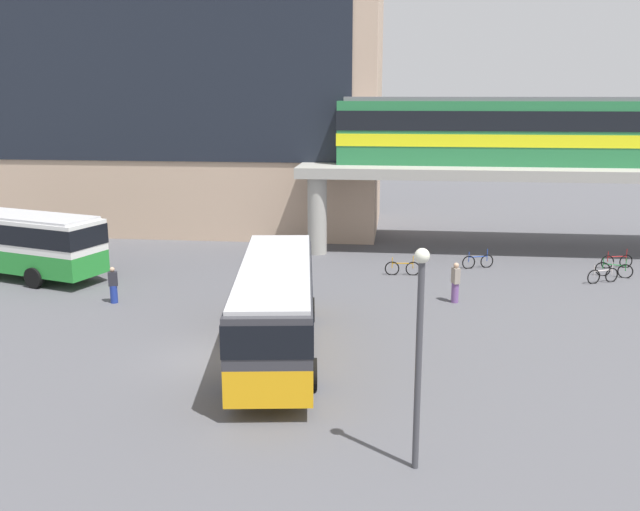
{
  "coord_description": "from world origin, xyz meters",
  "views": [
    {
      "loc": [
        6.42,
        -22.16,
        8.97
      ],
      "look_at": [
        3.13,
        6.72,
        2.2
      ],
      "focal_mm": 39.02,
      "sensor_mm": 36.0,
      "label": 1
    }
  ],
  "objects": [
    {
      "name": "ground_plane",
      "position": [
        0.0,
        10.0,
        0.0
      ],
      "size": [
        120.0,
        120.0,
        0.0
      ],
      "primitive_type": "plane",
      "color": "#515156"
    },
    {
      "name": "station_building",
      "position": [
        -9.31,
        24.87,
        9.17
      ],
      "size": [
        28.63,
        11.31,
        18.33
      ],
      "color": "tan",
      "rests_on": "ground_plane"
    },
    {
      "name": "elevated_platform",
      "position": [
        14.13,
        19.26,
        4.28
      ],
      "size": [
        26.97,
        6.89,
        4.97
      ],
      "color": "#9E9B93",
      "rests_on": "ground_plane"
    },
    {
      "name": "train",
      "position": [
        12.18,
        19.26,
        6.94
      ],
      "size": [
        18.78,
        2.96,
        3.84
      ],
      "color": "#26723F",
      "rests_on": "elevated_platform"
    },
    {
      "name": "bus_main",
      "position": [
        2.26,
        0.73,
        1.99
      ],
      "size": [
        3.99,
        11.28,
        3.22
      ],
      "color": "orange",
      "rests_on": "ground_plane"
    },
    {
      "name": "bus_secondary",
      "position": [
        -13.16,
        9.95,
        1.99
      ],
      "size": [
        11.29,
        5.8,
        3.22
      ],
      "color": "#268C33",
      "rests_on": "ground_plane"
    },
    {
      "name": "bicycle_silver",
      "position": [
        16.39,
        11.82,
        0.36
      ],
      "size": [
        1.65,
        0.8,
        1.04
      ],
      "color": "black",
      "rests_on": "ground_plane"
    },
    {
      "name": "bicycle_orange",
      "position": [
        6.72,
        12.21,
        0.36
      ],
      "size": [
        1.79,
        0.17,
        1.04
      ],
      "color": "black",
      "rests_on": "ground_plane"
    },
    {
      "name": "bicycle_blue",
      "position": [
        10.67,
        14.12,
        0.36
      ],
      "size": [
        1.7,
        0.68,
        1.04
      ],
      "color": "black",
      "rests_on": "ground_plane"
    },
    {
      "name": "bicycle_green",
      "position": [
        17.27,
        13.08,
        0.36
      ],
      "size": [
        1.72,
        0.63,
        1.04
      ],
      "color": "black",
      "rests_on": "ground_plane"
    },
    {
      "name": "bicycle_red",
      "position": [
        17.96,
        14.99,
        0.36
      ],
      "size": [
        1.75,
        0.51,
        1.04
      ],
      "color": "black",
      "rests_on": "ground_plane"
    },
    {
      "name": "pedestrian_by_bike_rack",
      "position": [
        9.0,
        7.72,
        0.85
      ],
      "size": [
        0.39,
        0.47,
        1.8
      ],
      "color": "#724C8C",
      "rests_on": "ground_plane"
    },
    {
      "name": "pedestrian_at_kerb",
      "position": [
        -5.9,
        5.96,
        0.76
      ],
      "size": [
        0.47,
        0.39,
        1.62
      ],
      "color": "navy",
      "rests_on": "ground_plane"
    },
    {
      "name": "lamp_post",
      "position": [
        7.0,
        -6.51,
        3.32
      ],
      "size": [
        0.36,
        0.36,
        5.54
      ],
      "color": "#3F3F44",
      "rests_on": "ground_plane"
    }
  ]
}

